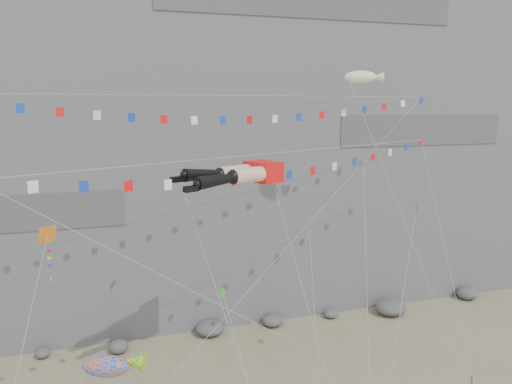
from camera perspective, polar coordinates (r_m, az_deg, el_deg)
The scene contains 13 objects.
cliff at distance 57.26m, azimuth -8.96°, elevation 14.38°, with size 80.00×28.00×50.00m, color slate.
talus_boulders at distance 46.83m, azimuth -5.28°, elevation -15.25°, with size 60.00×3.00×1.20m, color #5A595E, non-canonical shape.
legs_kite at distance 30.13m, azimuth -1.92°, elevation 2.01°, with size 7.51×14.41×20.94m.
flag_banner_upper at distance 34.85m, azimuth -2.30°, elevation 10.91°, with size 34.72×16.39×28.74m.
flag_banner_lower at distance 31.30m, azimuth 2.42°, elevation 4.46°, with size 31.01×14.26×22.11m.
harlequin_kite at distance 27.51m, azimuth -22.76°, elevation -4.62°, with size 4.62×7.00×15.61m.
fish_windsock at distance 27.95m, azimuth -16.83°, elevation -18.55°, with size 8.00×5.66×10.51m.
blimp_windsock at distance 38.76m, azimuth 11.87°, elevation 12.62°, with size 4.83×13.86×25.92m.
small_kite_a at distance 33.77m, azimuth -8.61°, elevation 1.03°, with size 3.68×16.67×22.60m.
small_kite_b at distance 34.85m, azimuth 6.10°, elevation -4.17°, with size 4.16×11.73×16.94m.
small_kite_c at distance 28.45m, azimuth -3.71°, elevation -11.96°, with size 2.24×8.57×13.00m.
small_kite_d at distance 39.27m, azimuth 12.21°, elevation 1.89°, with size 8.71×17.10×23.97m.
small_kite_e at distance 32.83m, azimuth 17.81°, elevation -1.96°, with size 7.29×7.52×17.08m.
Camera 1 is at (-8.60, -24.44, 20.64)m, focal length 35.00 mm.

